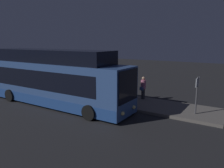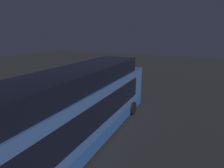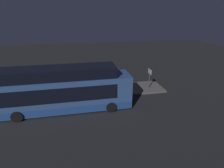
{
  "view_description": "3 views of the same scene",
  "coord_description": "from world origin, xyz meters",
  "px_view_note": "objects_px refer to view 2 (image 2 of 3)",
  "views": [
    {
      "loc": [
        10.86,
        -11.01,
        4.66
      ],
      "look_at": [
        3.48,
        0.62,
        1.95
      ],
      "focal_mm": 35.0,
      "sensor_mm": 36.0,
      "label": 1
    },
    {
      "loc": [
        -8.06,
        -5.15,
        5.69
      ],
      "look_at": [
        3.48,
        0.62,
        1.95
      ],
      "focal_mm": 28.0,
      "sensor_mm": 36.0,
      "label": 2
    },
    {
      "loc": [
        0.39,
        -14.79,
        8.32
      ],
      "look_at": [
        3.48,
        0.62,
        1.95
      ],
      "focal_mm": 28.0,
      "sensor_mm": 36.0,
      "label": 3
    }
  ],
  "objects_px": {
    "bus_lead": "(83,110)",
    "suitcase": "(92,100)",
    "sign_post": "(114,72)",
    "passenger_boarding": "(72,90)",
    "passenger_waiting": "(91,90)",
    "passenger_with_bags": "(77,86)"
  },
  "relations": [
    {
      "from": "bus_lead",
      "to": "suitcase",
      "type": "distance_m",
      "value": 4.77
    },
    {
      "from": "suitcase",
      "to": "sign_post",
      "type": "xyz_separation_m",
      "value": [
        5.38,
        0.67,
        1.17
      ]
    },
    {
      "from": "passenger_boarding",
      "to": "sign_post",
      "type": "xyz_separation_m",
      "value": [
        5.22,
        -1.42,
        0.64
      ]
    },
    {
      "from": "sign_post",
      "to": "bus_lead",
      "type": "bearing_deg",
      "value": -163.73
    },
    {
      "from": "passenger_boarding",
      "to": "suitcase",
      "type": "xyz_separation_m",
      "value": [
        -0.16,
        -2.08,
        -0.53
      ]
    },
    {
      "from": "bus_lead",
      "to": "sign_post",
      "type": "xyz_separation_m",
      "value": [
        9.47,
        2.76,
        -0.1
      ]
    },
    {
      "from": "passenger_waiting",
      "to": "sign_post",
      "type": "distance_m",
      "value": 4.92
    },
    {
      "from": "passenger_boarding",
      "to": "bus_lead",
      "type": "bearing_deg",
      "value": 178.43
    },
    {
      "from": "passenger_waiting",
      "to": "passenger_boarding",
      "type": "bearing_deg",
      "value": 122.58
    },
    {
      "from": "passenger_waiting",
      "to": "bus_lead",
      "type": "bearing_deg",
      "value": -129.97
    },
    {
      "from": "passenger_waiting",
      "to": "passenger_with_bags",
      "type": "distance_m",
      "value": 1.94
    },
    {
      "from": "bus_lead",
      "to": "suitcase",
      "type": "height_order",
      "value": "bus_lead"
    },
    {
      "from": "passenger_boarding",
      "to": "passenger_waiting",
      "type": "bearing_deg",
      "value": -124.79
    },
    {
      "from": "bus_lead",
      "to": "passenger_waiting",
      "type": "bearing_deg",
      "value": 28.76
    },
    {
      "from": "passenger_waiting",
      "to": "passenger_with_bags",
      "type": "bearing_deg",
      "value": 93.59
    },
    {
      "from": "passenger_with_bags",
      "to": "passenger_waiting",
      "type": "bearing_deg",
      "value": 73.44
    },
    {
      "from": "bus_lead",
      "to": "suitcase",
      "type": "bearing_deg",
      "value": 27.18
    },
    {
      "from": "suitcase",
      "to": "sign_post",
      "type": "bearing_deg",
      "value": 7.04
    },
    {
      "from": "passenger_waiting",
      "to": "sign_post",
      "type": "height_order",
      "value": "sign_post"
    },
    {
      "from": "passenger_waiting",
      "to": "suitcase",
      "type": "distance_m",
      "value": 0.91
    },
    {
      "from": "passenger_boarding",
      "to": "passenger_with_bags",
      "type": "distance_m",
      "value": 0.94
    },
    {
      "from": "passenger_boarding",
      "to": "sign_post",
      "type": "distance_m",
      "value": 5.45
    }
  ]
}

